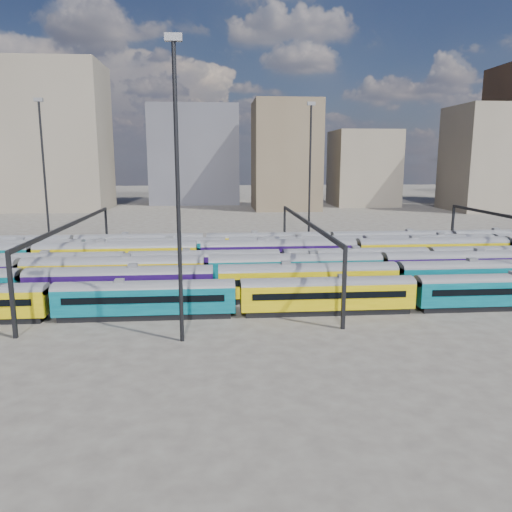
{
  "coord_description": "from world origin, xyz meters",
  "views": [
    {
      "loc": [
        -1.98,
        -64.33,
        15.8
      ],
      "look_at": [
        3.53,
        1.53,
        3.0
      ],
      "focal_mm": 35.0,
      "sensor_mm": 36.0,
      "label": 1
    }
  ],
  "objects": [
    {
      "name": "mast_2",
      "position": [
        -5.0,
        -22.0,
        13.97
      ],
      "size": [
        1.4,
        0.5,
        25.6
      ],
      "color": "black",
      "rests_on": "ground"
    },
    {
      "name": "rake_3",
      "position": [
        -3.33,
        0.0,
        2.59
      ],
      "size": [
        140.33,
        2.93,
        4.93
      ],
      "color": "black",
      "rests_on": "ground"
    },
    {
      "name": "rake_5",
      "position": [
        -0.14,
        10.0,
        2.7
      ],
      "size": [
        125.06,
        3.05,
        5.14
      ],
      "color": "black",
      "rests_on": "ground"
    },
    {
      "name": "mast_3",
      "position": [
        15.0,
        24.0,
        13.97
      ],
      "size": [
        1.4,
        0.5,
        25.6
      ],
      "color": "black",
      "rests_on": "ground"
    },
    {
      "name": "gantry_2",
      "position": [
        10.0,
        0.0,
        6.79
      ],
      "size": [
        0.35,
        40.35,
        8.03
      ],
      "color": "black",
      "rests_on": "ground"
    },
    {
      "name": "gantry_1",
      "position": [
        -20.0,
        0.0,
        6.79
      ],
      "size": [
        0.35,
        40.35,
        8.03
      ],
      "color": "black",
      "rests_on": "ground"
    },
    {
      "name": "rake_4",
      "position": [
        -4.25,
        5.0,
        2.91
      ],
      "size": [
        134.8,
        3.29,
        5.55
      ],
      "color": "black",
      "rests_on": "ground"
    },
    {
      "name": "rake_0",
      "position": [
        18.9,
        -15.0,
        2.39
      ],
      "size": [
        111.17,
        2.71,
        4.55
      ],
      "color": "black",
      "rests_on": "ground"
    },
    {
      "name": "rake_2",
      "position": [
        -13.95,
        -5.0,
        2.81
      ],
      "size": [
        151.73,
        3.17,
        5.34
      ],
      "color": "black",
      "rests_on": "ground"
    },
    {
      "name": "ground",
      "position": [
        0.0,
        0.0,
        0.0
      ],
      "size": [
        500.0,
        500.0,
        0.0
      ],
      "primitive_type": "plane",
      "color": "#433F39",
      "rests_on": "ground"
    },
    {
      "name": "mast_1",
      "position": [
        -30.0,
        22.0,
        13.97
      ],
      "size": [
        1.4,
        0.5,
        25.6
      ],
      "color": "black",
      "rests_on": "ground"
    },
    {
      "name": "rake_1",
      "position": [
        -12.36,
        -10.0,
        2.68
      ],
      "size": [
        103.44,
        3.03,
        5.1
      ],
      "color": "black",
      "rests_on": "ground"
    },
    {
      "name": "rake_6",
      "position": [
        -3.59,
        15.0,
        2.64
      ],
      "size": [
        122.41,
        2.99,
        5.03
      ],
      "color": "black",
      "rests_on": "ground"
    }
  ]
}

